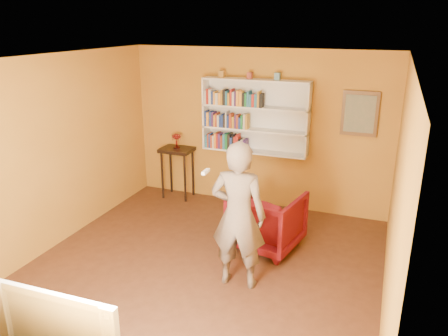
{
  "coord_description": "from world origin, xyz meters",
  "views": [
    {
      "loc": [
        2.09,
        -4.48,
        3.11
      ],
      "look_at": [
        0.07,
        0.75,
        1.21
      ],
      "focal_mm": 35.0,
      "sensor_mm": 36.0,
      "label": 1
    }
  ],
  "objects_px": {
    "bookshelf": "(256,116)",
    "television": "(65,320)",
    "armchair": "(267,220)",
    "console_table": "(177,157)",
    "ruby_lustre": "(176,138)",
    "person": "(238,216)"
  },
  "relations": [
    {
      "from": "armchair",
      "to": "television",
      "type": "xyz_separation_m",
      "value": [
        -0.75,
        -3.26,
        0.45
      ]
    },
    {
      "from": "console_table",
      "to": "television",
      "type": "xyz_separation_m",
      "value": [
        1.3,
        -4.5,
        0.1
      ]
    },
    {
      "from": "console_table",
      "to": "person",
      "type": "xyz_separation_m",
      "value": [
        1.97,
        -2.27,
        0.15
      ]
    },
    {
      "from": "ruby_lustre",
      "to": "television",
      "type": "relative_size",
      "value": 0.23
    },
    {
      "from": "console_table",
      "to": "armchair",
      "type": "relative_size",
      "value": 1.02
    },
    {
      "from": "console_table",
      "to": "television",
      "type": "distance_m",
      "value": 4.69
    },
    {
      "from": "console_table",
      "to": "person",
      "type": "height_order",
      "value": "person"
    },
    {
      "from": "bookshelf",
      "to": "console_table",
      "type": "distance_m",
      "value": 1.65
    },
    {
      "from": "armchair",
      "to": "person",
      "type": "height_order",
      "value": "person"
    },
    {
      "from": "bookshelf",
      "to": "person",
      "type": "bearing_deg",
      "value": -77.32
    },
    {
      "from": "bookshelf",
      "to": "armchair",
      "type": "xyz_separation_m",
      "value": [
        0.62,
        -1.4,
        -1.18
      ]
    },
    {
      "from": "console_table",
      "to": "ruby_lustre",
      "type": "relative_size",
      "value": 3.49
    },
    {
      "from": "armchair",
      "to": "bookshelf",
      "type": "bearing_deg",
      "value": -54.68
    },
    {
      "from": "person",
      "to": "console_table",
      "type": "bearing_deg",
      "value": -53.93
    },
    {
      "from": "armchair",
      "to": "person",
      "type": "relative_size",
      "value": 0.5
    },
    {
      "from": "bookshelf",
      "to": "television",
      "type": "xyz_separation_m",
      "value": [
        -0.12,
        -4.66,
        -0.73
      ]
    },
    {
      "from": "console_table",
      "to": "television",
      "type": "relative_size",
      "value": 0.82
    },
    {
      "from": "bookshelf",
      "to": "ruby_lustre",
      "type": "relative_size",
      "value": 6.73
    },
    {
      "from": "armchair",
      "to": "television",
      "type": "height_order",
      "value": "television"
    },
    {
      "from": "console_table",
      "to": "person",
      "type": "distance_m",
      "value": 3.01
    },
    {
      "from": "console_table",
      "to": "person",
      "type": "relative_size",
      "value": 0.51
    },
    {
      "from": "bookshelf",
      "to": "armchair",
      "type": "height_order",
      "value": "bookshelf"
    }
  ]
}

